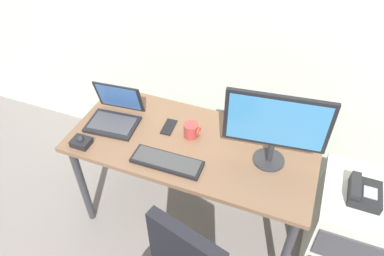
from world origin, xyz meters
name	(u,v)px	position (x,y,z in m)	size (l,w,h in m)	color
ground_plane	(192,215)	(0.00, 0.00, 0.00)	(8.00, 8.00, 0.00)	slate
desk	(192,153)	(0.00, 0.00, 0.67)	(1.49, 0.67, 0.76)	brown
file_cabinet	(346,227)	(1.00, 0.05, 0.33)	(0.42, 0.53, 0.66)	#B8B9AA
desk_phone	(364,193)	(0.99, 0.04, 0.69)	(0.17, 0.20, 0.09)	black
monitor_main	(276,125)	(0.46, 0.02, 1.03)	(0.55, 0.18, 0.46)	#262628
keyboard	(167,162)	(-0.07, -0.21, 0.77)	(0.41, 0.14, 0.03)	black
laptop	(115,114)	(-0.53, 0.01, 0.81)	(0.33, 0.31, 0.23)	black
trackball_mouse	(81,142)	(-0.61, -0.25, 0.78)	(0.11, 0.09, 0.07)	black
coffee_mug	(191,130)	(-0.03, 0.06, 0.80)	(0.10, 0.09, 0.09)	#9A322F
cell_phone	(169,127)	(-0.18, 0.07, 0.76)	(0.07, 0.14, 0.01)	black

